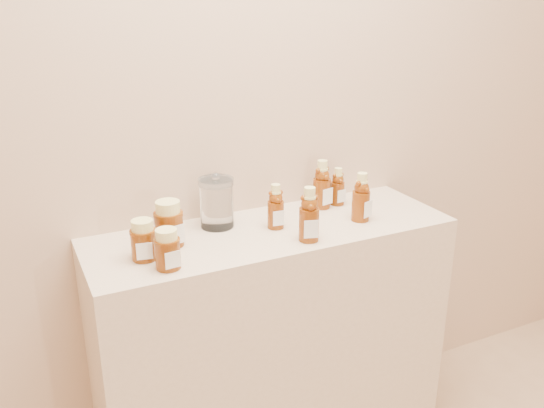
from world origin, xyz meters
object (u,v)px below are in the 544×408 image
display_table (272,347)px  bear_bottle_front_left (309,211)px  honey_jar_left (143,240)px  bear_bottle_back_left (276,203)px  glass_canister (217,201)px

display_table → bear_bottle_front_left: (0.06, -0.13, 0.55)m
honey_jar_left → bear_bottle_back_left: bearing=17.7°
display_table → bear_bottle_back_left: 0.53m
display_table → glass_canister: 0.57m
bear_bottle_back_left → honey_jar_left: bear_bottle_back_left is taller
display_table → honey_jar_left: bearing=-175.0°
bear_bottle_back_left → glass_canister: 0.19m
display_table → bear_bottle_front_left: size_ratio=6.15×
display_table → bear_bottle_front_left: 0.57m
honey_jar_left → glass_canister: bearing=38.6°
display_table → glass_canister: (-0.15, 0.10, 0.54)m
bear_bottle_front_left → honey_jar_left: bear_bottle_front_left is taller
bear_bottle_front_left → honey_jar_left: 0.50m
honey_jar_left → glass_canister: glass_canister is taller
glass_canister → honey_jar_left: bearing=-153.2°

